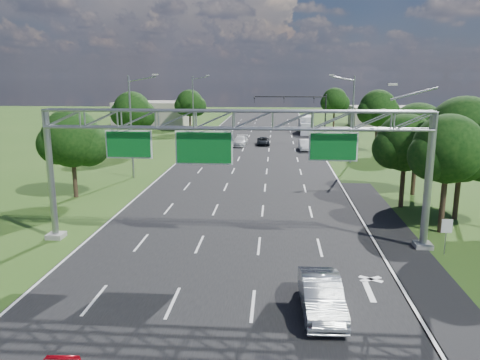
# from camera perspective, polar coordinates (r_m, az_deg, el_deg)

# --- Properties ---
(ground) EXTENTS (220.00, 220.00, 0.00)m
(ground) POSITION_cam_1_polar(r_m,az_deg,el_deg) (46.13, 0.94, 0.08)
(ground) COLOR #294D17
(ground) RESTS_ON ground
(road) EXTENTS (18.00, 180.00, 0.02)m
(road) POSITION_cam_1_polar(r_m,az_deg,el_deg) (46.13, 0.94, 0.08)
(road) COLOR black
(road) RESTS_ON ground
(road_flare) EXTENTS (3.00, 30.00, 0.02)m
(road_flare) POSITION_cam_1_polar(r_m,az_deg,el_deg) (31.54, 18.04, -6.49)
(road_flare) COLOR black
(road_flare) RESTS_ON ground
(sign_gantry) EXTENTS (23.50, 1.00, 9.56)m
(sign_gantry) POSITION_cam_1_polar(r_m,az_deg,el_deg) (27.24, -0.61, 6.10)
(sign_gantry) COLOR gray
(sign_gantry) RESTS_ON ground
(regulatory_sign) EXTENTS (0.60, 0.08, 2.10)m
(regulatory_sign) POSITION_cam_1_polar(r_m,az_deg,el_deg) (28.96, 23.88, -5.51)
(regulatory_sign) COLOR gray
(regulatory_sign) RESTS_ON ground
(traffic_signal) EXTENTS (12.21, 0.24, 7.00)m
(traffic_signal) POSITION_cam_1_polar(r_m,az_deg,el_deg) (80.25, 7.89, 9.00)
(traffic_signal) COLOR black
(traffic_signal) RESTS_ON ground
(streetlight_l_near) EXTENTS (2.97, 0.22, 10.16)m
(streetlight_l_near) POSITION_cam_1_polar(r_m,az_deg,el_deg) (47.29, -12.94, 6.92)
(streetlight_l_near) COLOR gray
(streetlight_l_near) RESTS_ON ground
(streetlight_l_far) EXTENTS (2.97, 0.22, 10.16)m
(streetlight_l_far) POSITION_cam_1_polar(r_m,az_deg,el_deg) (81.30, -5.61, 9.39)
(streetlight_l_far) COLOR gray
(streetlight_l_far) RESTS_ON ground
(streetlight_r_mid) EXTENTS (2.97, 0.22, 10.16)m
(streetlight_r_mid) POSITION_cam_1_polar(r_m,az_deg,el_deg) (55.81, 13.37, 7.71)
(streetlight_r_mid) COLOR gray
(streetlight_r_mid) RESTS_ON ground
(tree_cluster_right) EXTENTS (9.91, 14.60, 8.68)m
(tree_cluster_right) POSITION_cam_1_polar(r_m,az_deg,el_deg) (36.54, 23.77, 4.19)
(tree_cluster_right) COLOR #2D2116
(tree_cluster_right) RESTS_ON ground
(tree_verge_la) EXTENTS (5.76, 4.80, 7.40)m
(tree_verge_la) POSITION_cam_1_polar(r_m,az_deg,el_deg) (40.89, -19.69, 4.51)
(tree_verge_la) COLOR #2D2116
(tree_verge_la) RESTS_ON ground
(tree_verge_lb) EXTENTS (5.76, 4.80, 8.06)m
(tree_verge_lb) POSITION_cam_1_polar(r_m,az_deg,el_deg) (62.99, -12.95, 8.09)
(tree_verge_lb) COLOR #2D2116
(tree_verge_lb) RESTS_ON ground
(tree_verge_lc) EXTENTS (5.76, 4.80, 7.62)m
(tree_verge_lc) POSITION_cam_1_polar(r_m,az_deg,el_deg) (86.57, -6.10, 9.17)
(tree_verge_lc) COLOR #2D2116
(tree_verge_lc) RESTS_ON ground
(tree_verge_rd) EXTENTS (5.76, 4.80, 8.28)m
(tree_verge_rd) POSITION_cam_1_polar(r_m,az_deg,el_deg) (64.56, 16.51, 8.19)
(tree_verge_rd) COLOR #2D2116
(tree_verge_rd) RESTS_ON ground
(tree_verge_re) EXTENTS (5.76, 4.80, 7.84)m
(tree_verge_re) POSITION_cam_1_polar(r_m,az_deg,el_deg) (93.82, 11.50, 9.38)
(tree_verge_re) COLOR #2D2116
(tree_verge_re) RESTS_ON ground
(building_left) EXTENTS (14.00, 10.00, 5.00)m
(building_left) POSITION_cam_1_polar(r_m,az_deg,el_deg) (96.48, -10.56, 7.89)
(building_left) COLOR #9E9785
(building_left) RESTS_ON ground
(building_right) EXTENTS (12.00, 9.00, 4.00)m
(building_right) POSITION_cam_1_polar(r_m,az_deg,el_deg) (99.60, 16.86, 7.42)
(building_right) COLOR #9E9785
(building_right) RESTS_ON ground
(silver_sedan) EXTENTS (1.84, 4.81, 1.56)m
(silver_sedan) POSITION_cam_1_polar(r_m,az_deg,el_deg) (20.87, 9.88, -13.71)
(silver_sedan) COLOR #ABB2B7
(silver_sedan) RESTS_ON ground
(car_queue_a) EXTENTS (2.30, 4.91, 1.39)m
(car_queue_a) POSITION_cam_1_polar(r_m,az_deg,el_deg) (68.69, 0.04, 4.79)
(car_queue_a) COLOR silver
(car_queue_a) RESTS_ON ground
(car_queue_b) EXTENTS (1.99, 4.11, 1.13)m
(car_queue_b) POSITION_cam_1_polar(r_m,az_deg,el_deg) (69.52, 2.86, 4.76)
(car_queue_b) COLOR black
(car_queue_b) RESTS_ON ground
(car_queue_c) EXTENTS (1.88, 4.52, 1.53)m
(car_queue_c) POSITION_cam_1_polar(r_m,az_deg,el_deg) (66.51, -4.54, 4.56)
(car_queue_c) COLOR black
(car_queue_c) RESTS_ON ground
(car_queue_d) EXTENTS (1.70, 4.44, 1.44)m
(car_queue_d) POSITION_cam_1_polar(r_m,az_deg,el_deg) (65.08, 7.92, 4.26)
(car_queue_d) COLOR white
(car_queue_d) RESTS_ON ground
(box_truck) EXTENTS (2.39, 7.80, 2.95)m
(box_truck) POSITION_cam_1_polar(r_m,az_deg,el_deg) (84.90, 8.00, 6.64)
(box_truck) COLOR silver
(box_truck) RESTS_ON ground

